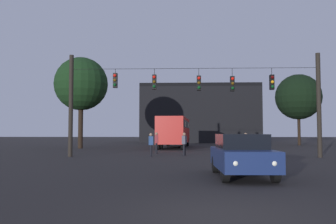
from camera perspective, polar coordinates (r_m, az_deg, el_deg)
name	(u,v)px	position (r m, az deg, el deg)	size (l,w,h in m)	color
ground_plane	(190,150)	(31.44, 3.56, -6.09)	(168.00, 168.00, 0.00)	black
overhead_signal_span	(194,97)	(23.07, 4.08, 2.32)	(16.13, 0.44, 6.61)	black
city_bus	(175,129)	(36.78, 1.05, -2.76)	(3.25, 11.15, 3.00)	#B21E19
car_near_right	(242,154)	(13.18, 11.58, -6.60)	(1.87, 4.36, 1.52)	navy
pedestrian_crossing_left	(246,144)	(23.56, 12.23, -4.91)	(0.26, 0.37, 1.54)	black
pedestrian_crossing_center	(184,143)	(24.57, 2.60, -4.88)	(0.34, 0.42, 1.55)	black
pedestrian_crossing_right	(151,143)	(23.36, -2.74, -5.01)	(0.32, 0.41, 1.53)	black
pedestrian_near_bus	(156,142)	(26.45, -1.84, -4.74)	(0.24, 0.36, 1.57)	black
corner_building	(199,114)	(55.80, 4.97, -0.34)	(17.68, 8.17, 8.71)	black
tree_left_silhouette	(81,84)	(36.37, -13.61, 4.32)	(5.21, 5.21, 8.92)	black
tree_behind_building	(298,97)	(45.92, 19.97, 2.25)	(5.44, 5.44, 8.52)	black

